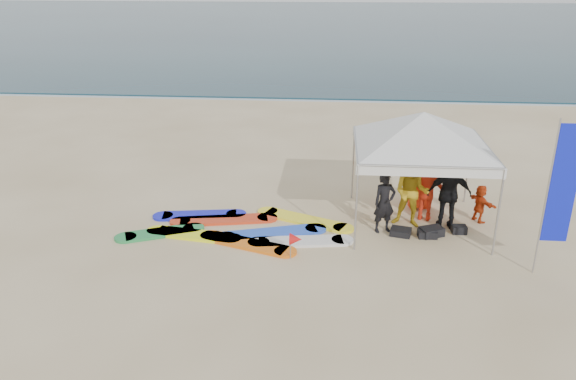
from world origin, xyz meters
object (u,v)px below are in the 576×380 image
(person_orange_a, at_px, (427,186))
(marker_pennant, at_px, (296,239))
(person_orange_b, at_px, (421,176))
(person_black_b, at_px, (449,194))
(person_black_a, at_px, (384,203))
(feather_flag, at_px, (561,186))
(surfboard_spread, at_px, (241,230))
(canopy_tent, at_px, (424,112))
(person_yellow, at_px, (411,192))
(person_seated, at_px, (480,203))

(person_orange_a, bearing_deg, marker_pennant, 50.47)
(person_orange_b, distance_m, marker_pennant, 4.57)
(person_black_b, height_order, person_orange_b, person_black_b)
(person_black_a, distance_m, person_orange_a, 1.45)
(person_orange_a, height_order, feather_flag, feather_flag)
(surfboard_spread, bearing_deg, feather_flag, -12.29)
(person_black_b, bearing_deg, person_orange_b, -65.02)
(canopy_tent, bearing_deg, feather_flag, -42.67)
(person_orange_b, bearing_deg, person_yellow, 57.22)
(person_black_b, distance_m, person_seated, 1.12)
(person_black_b, height_order, feather_flag, feather_flag)
(person_orange_a, xyz_separation_m, person_black_b, (0.47, -0.51, 0.01))
(person_black_b, bearing_deg, canopy_tent, -10.89)
(person_yellow, height_order, feather_flag, feather_flag)
(marker_pennant, bearing_deg, person_yellow, 36.14)
(person_black_a, height_order, canopy_tent, canopy_tent)
(person_orange_a, xyz_separation_m, canopy_tent, (-0.30, -0.34, 2.05))
(surfboard_spread, bearing_deg, person_seated, 10.28)
(person_seated, distance_m, feather_flag, 3.17)
(person_yellow, distance_m, person_black_b, 0.94)
(person_black_b, distance_m, feather_flag, 3.01)
(person_orange_a, height_order, person_seated, person_orange_a)
(marker_pennant, bearing_deg, feather_flag, -1.85)
(person_black_a, relative_size, person_black_b, 0.84)
(person_black_b, relative_size, marker_pennant, 2.92)
(person_seated, relative_size, surfboard_spread, 0.18)
(canopy_tent, relative_size, feather_flag, 1.30)
(person_orange_a, bearing_deg, person_seated, -168.85)
(person_yellow, height_order, person_orange_b, person_orange_b)
(person_orange_b, bearing_deg, surfboard_spread, 7.65)
(person_seated, relative_size, canopy_tent, 0.22)
(person_black_a, bearing_deg, feather_flag, -49.81)
(person_orange_b, xyz_separation_m, marker_pennant, (-3.19, -3.23, -0.43))
(person_yellow, relative_size, person_seated, 1.83)
(person_black_b, bearing_deg, feather_flag, 130.85)
(marker_pennant, xyz_separation_m, surfboard_spread, (-1.50, 1.35, -0.46))
(person_black_b, distance_m, surfboard_spread, 5.34)
(person_black_a, relative_size, person_seated, 1.55)
(feather_flag, bearing_deg, person_yellow, 140.64)
(person_black_b, bearing_deg, person_orange_a, -45.52)
(person_orange_a, height_order, surfboard_spread, person_orange_a)
(person_seated, height_order, canopy_tent, canopy_tent)
(person_black_a, height_order, marker_pennant, person_black_a)
(feather_flag, relative_size, marker_pennant, 5.44)
(person_seated, distance_m, canopy_tent, 3.00)
(person_black_b, xyz_separation_m, marker_pennant, (-3.73, -1.99, -0.44))
(person_black_a, relative_size, feather_flag, 0.45)
(person_yellow, height_order, marker_pennant, person_yellow)
(person_black_a, xyz_separation_m, canopy_tent, (0.85, 0.53, 2.18))
(marker_pennant, bearing_deg, canopy_tent, 36.24)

